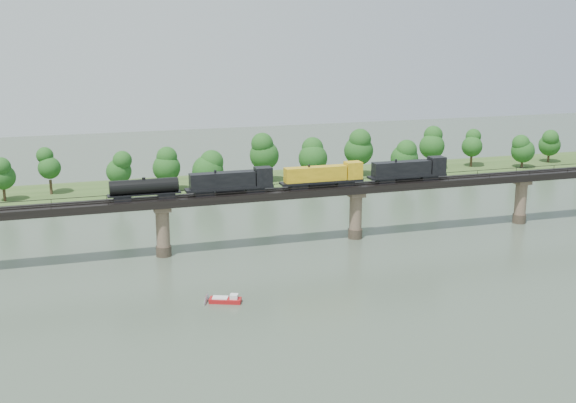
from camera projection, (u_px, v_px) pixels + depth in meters
name	position (u px, v px, depth m)	size (l,w,h in m)	color
ground	(422.00, 286.00, 123.61)	(400.00, 400.00, 0.00)	#394838
far_bank	(280.00, 181.00, 202.16)	(300.00, 24.00, 1.60)	#324D1F
bridge	(356.00, 213.00, 150.10)	(236.00, 30.00, 11.50)	#473A2D
bridge_superstructure	(356.00, 183.00, 148.58)	(220.00, 4.90, 0.75)	black
far_treeline	(255.00, 157.00, 193.71)	(289.06, 17.54, 13.60)	#382619
freight_train	(292.00, 178.00, 144.08)	(70.20, 2.74, 4.83)	black
motorboat	(226.00, 300.00, 116.26)	(5.44, 3.65, 1.43)	#A51215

